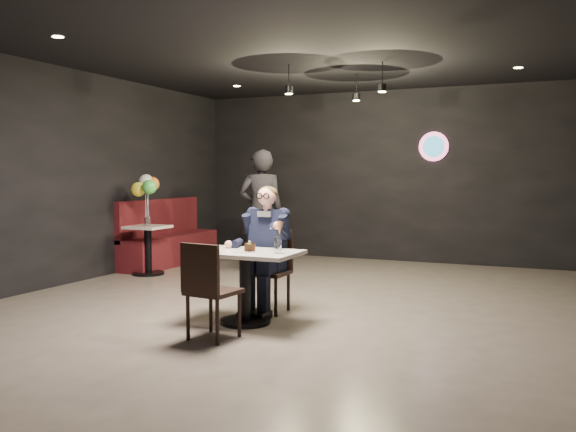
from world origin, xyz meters
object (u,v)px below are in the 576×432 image
at_px(chair_near, 214,290).
at_px(balloon_vase, 148,221).
at_px(main_table, 245,287).
at_px(seated_man, 268,248).
at_px(chair_far, 268,271).
at_px(sundae_glass, 278,245).
at_px(passerby, 261,211).
at_px(booth_bench, 169,232).
at_px(side_table, 148,252).

height_order(chair_near, balloon_vase, chair_near).
xyz_separation_m(main_table, seated_man, (0.00, 0.55, 0.34)).
bearing_deg(seated_man, chair_far, -153.43).
distance_m(chair_far, balloon_vase, 3.19).
relative_size(sundae_glass, passerby, 0.09).
relative_size(main_table, sundae_glass, 6.54).
distance_m(chair_far, seated_man, 0.26).
xyz_separation_m(main_table, chair_far, (0.00, 0.55, 0.09)).
bearing_deg(booth_bench, passerby, 0.49).
bearing_deg(side_table, chair_near, -44.61).
distance_m(sundae_glass, booth_bench, 4.66).
distance_m(chair_far, booth_bench, 3.99).
bearing_deg(chair_near, side_table, 142.63).
relative_size(main_table, chair_near, 1.20).
bearing_deg(side_table, sundae_glass, -34.02).
height_order(chair_far, side_table, chair_far).
distance_m(main_table, seated_man, 0.65).
xyz_separation_m(main_table, passerby, (-1.34, 3.11, 0.58)).
distance_m(main_table, chair_far, 0.56).
bearing_deg(chair_far, chair_near, -90.00).
bearing_deg(sundae_glass, seated_man, 123.52).
xyz_separation_m(main_table, chair_near, (0.00, -0.63, 0.09)).
distance_m(main_table, passerby, 3.44).
bearing_deg(sundae_glass, side_table, 145.98).
distance_m(chair_far, side_table, 3.17).
distance_m(chair_near, passerby, 4.01).
bearing_deg(chair_far, booth_bench, 140.28).
bearing_deg(booth_bench, sundae_glass, -42.18).
distance_m(chair_near, booth_bench, 4.83).
xyz_separation_m(side_table, passerby, (1.42, 1.01, 0.61)).
height_order(main_table, chair_near, chair_near).
bearing_deg(sundae_glass, passerby, 118.79).
relative_size(main_table, booth_bench, 0.50).
distance_m(main_table, chair_near, 0.64).
bearing_deg(chair_far, passerby, 117.66).
bearing_deg(chair_near, balloon_vase, 142.63).
height_order(chair_far, seated_man, seated_man).
bearing_deg(side_table, passerby, 35.48).
distance_m(chair_far, passerby, 2.94).
height_order(booth_bench, passerby, passerby).
bearing_deg(balloon_vase, passerby, 35.48).
bearing_deg(seated_man, passerby, 117.66).
height_order(sundae_glass, balloon_vase, sundae_glass).
bearing_deg(balloon_vase, sundae_glass, -34.02).
bearing_deg(passerby, sundae_glass, 88.86).
distance_m(main_table, balloon_vase, 3.50).
bearing_deg(main_table, sundae_glass, -4.19).
bearing_deg(main_table, chair_near, -90.00).
relative_size(chair_far, side_table, 1.33).
bearing_deg(chair_near, passerby, 116.98).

